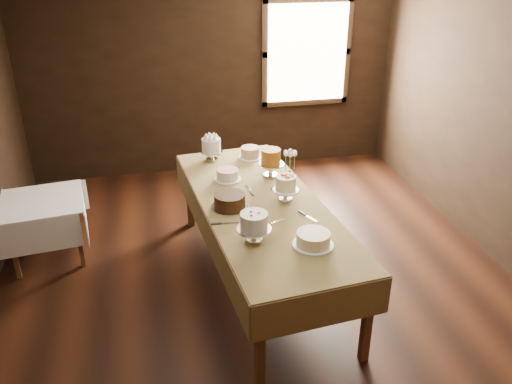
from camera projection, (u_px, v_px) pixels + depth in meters
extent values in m
cube|color=black|center=(260.00, 290.00, 4.99)|extent=(5.00, 6.00, 0.01)
cube|color=black|center=(212.00, 72.00, 7.00)|extent=(5.00, 0.02, 2.80)
cube|color=#FFEABF|center=(307.00, 53.00, 7.10)|extent=(1.10, 0.05, 1.30)
cube|color=#4D3118|center=(260.00, 345.00, 3.77)|extent=(0.07, 0.07, 0.78)
cube|color=#4D3118|center=(189.00, 195.00, 5.94)|extent=(0.07, 0.07, 0.78)
cube|color=#4D3118|center=(367.00, 321.00, 4.01)|extent=(0.07, 0.07, 0.78)
cube|color=#4D3118|center=(262.00, 185.00, 6.18)|extent=(0.07, 0.07, 0.78)
cube|color=#4D3118|center=(261.00, 206.00, 4.78)|extent=(1.28, 2.77, 0.04)
cube|color=olive|center=(261.00, 203.00, 4.77)|extent=(1.34, 2.84, 0.01)
cube|color=#4D3118|center=(14.00, 252.00, 5.03)|extent=(0.05, 0.05, 0.61)
cube|color=#4D3118|center=(17.00, 222.00, 5.55)|extent=(0.05, 0.05, 0.61)
cube|color=#4D3118|center=(80.00, 241.00, 5.22)|extent=(0.05, 0.05, 0.61)
cube|color=#4D3118|center=(77.00, 213.00, 5.73)|extent=(0.05, 0.05, 0.61)
cube|color=#4D3118|center=(42.00, 203.00, 5.24)|extent=(0.80, 0.80, 0.04)
cube|color=white|center=(41.00, 201.00, 5.23)|extent=(0.89, 0.89, 0.01)
cylinder|color=silver|center=(212.00, 155.00, 5.65)|extent=(0.24, 0.24, 0.12)
cylinder|color=silver|center=(211.00, 144.00, 5.59)|extent=(0.26, 0.26, 0.14)
cylinder|color=white|center=(250.00, 157.00, 5.73)|extent=(0.26, 0.26, 0.01)
cylinder|color=tan|center=(250.00, 152.00, 5.70)|extent=(0.27, 0.27, 0.11)
cylinder|color=white|center=(228.00, 179.00, 5.22)|extent=(0.27, 0.27, 0.01)
cylinder|color=silver|center=(227.00, 175.00, 5.19)|extent=(0.30, 0.30, 0.09)
cylinder|color=silver|center=(271.00, 169.00, 5.28)|extent=(0.26, 0.26, 0.15)
cylinder|color=#A05B16|center=(271.00, 155.00, 5.21)|extent=(0.27, 0.27, 0.15)
cylinder|color=silver|center=(230.00, 207.00, 4.69)|extent=(0.34, 0.34, 0.01)
cylinder|color=#341B0A|center=(230.00, 200.00, 4.66)|extent=(0.30, 0.30, 0.12)
cylinder|color=white|center=(286.00, 194.00, 4.80)|extent=(0.24, 0.24, 0.12)
cylinder|color=#F9F4BA|center=(286.00, 182.00, 4.75)|extent=(0.22, 0.22, 0.13)
cylinder|color=silver|center=(254.00, 234.00, 4.16)|extent=(0.28, 0.28, 0.13)
cylinder|color=silver|center=(254.00, 220.00, 4.10)|extent=(0.30, 0.30, 0.13)
cylinder|color=white|center=(313.00, 245.00, 4.12)|extent=(0.33, 0.33, 0.01)
cylinder|color=#F8EAC0|center=(313.00, 238.00, 4.09)|extent=(0.32, 0.32, 0.10)
cube|color=silver|center=(278.00, 221.00, 4.46)|extent=(0.23, 0.11, 0.01)
cube|color=silver|center=(311.00, 218.00, 4.50)|extent=(0.12, 0.23, 0.01)
cube|color=silver|center=(248.00, 188.00, 5.04)|extent=(0.05, 0.24, 0.01)
cube|color=silver|center=(280.00, 183.00, 5.15)|extent=(0.18, 0.19, 0.01)
cube|color=silver|center=(231.00, 223.00, 4.43)|extent=(0.24, 0.05, 0.01)
imported|color=#2D2823|center=(290.00, 176.00, 5.16)|extent=(0.16, 0.16, 0.12)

